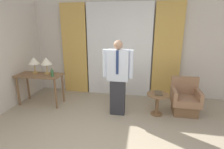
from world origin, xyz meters
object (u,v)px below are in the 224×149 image
object	(u,v)px
table_lamp_right	(46,62)
book	(159,93)
armchair	(185,100)
bottle_near_edge	(52,73)
side_table	(157,101)
desk	(40,80)
person	(118,76)
table_lamp_left	(34,61)

from	to	relation	value
table_lamp_right	book	xyz separation A→B (m)	(2.77, -0.15, -0.59)
armchair	bottle_near_edge	bearing A→B (deg)	-175.96
table_lamp_right	side_table	bearing A→B (deg)	-3.54
desk	person	world-z (taller)	person
table_lamp_left	book	world-z (taller)	table_lamp_left
table_lamp_right	side_table	xyz separation A→B (m)	(2.76, -0.17, -0.77)
table_lamp_left	bottle_near_edge	size ratio (longest dim) A/B	2.13
table_lamp_left	armchair	bearing A→B (deg)	0.43
bottle_near_edge	person	xyz separation A→B (m)	(1.62, -0.10, 0.04)
bottle_near_edge	person	distance (m)	1.62
table_lamp_right	bottle_near_edge	world-z (taller)	table_lamp_right
bottle_near_edge	table_lamp_right	bearing A→B (deg)	141.30
armchair	side_table	world-z (taller)	armchair
book	table_lamp_left	bearing A→B (deg)	177.26
armchair	book	size ratio (longest dim) A/B	3.25
book	side_table	bearing A→B (deg)	-128.94
table_lamp_left	table_lamp_right	xyz separation A→B (m)	(0.34, 0.00, 0.00)
table_lamp_right	bottle_near_edge	bearing A→B (deg)	-38.70
armchair	table_lamp_right	bearing A→B (deg)	-179.53
bottle_near_edge	side_table	size ratio (longest dim) A/B	0.39
table_lamp_left	table_lamp_right	world-z (taller)	same
desk	book	world-z (taller)	desk
armchair	side_table	size ratio (longest dim) A/B	1.64
table_lamp_right	person	bearing A→B (deg)	-8.90
book	table_lamp_right	bearing A→B (deg)	176.92
desk	person	size ratio (longest dim) A/B	0.67
table_lamp_right	book	distance (m)	2.84
desk	side_table	bearing A→B (deg)	-1.39
table_lamp_left	bottle_near_edge	xyz separation A→B (m)	(0.58, -0.19, -0.24)
person	book	distance (m)	1.00
table_lamp_left	person	world-z (taller)	person
book	desk	bearing A→B (deg)	179.03
person	book	size ratio (longest dim) A/B	6.68
desk	table_lamp_left	bearing A→B (deg)	149.71
table_lamp_right	side_table	distance (m)	2.87
table_lamp_right	person	size ratio (longest dim) A/B	0.25
person	side_table	xyz separation A→B (m)	(0.89, 0.12, -0.57)
person	book	xyz separation A→B (m)	(0.91, 0.14, -0.40)
person	side_table	bearing A→B (deg)	7.72
table_lamp_right	person	world-z (taller)	person
person	desk	bearing A→B (deg)	174.60
side_table	book	size ratio (longest dim) A/B	1.99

